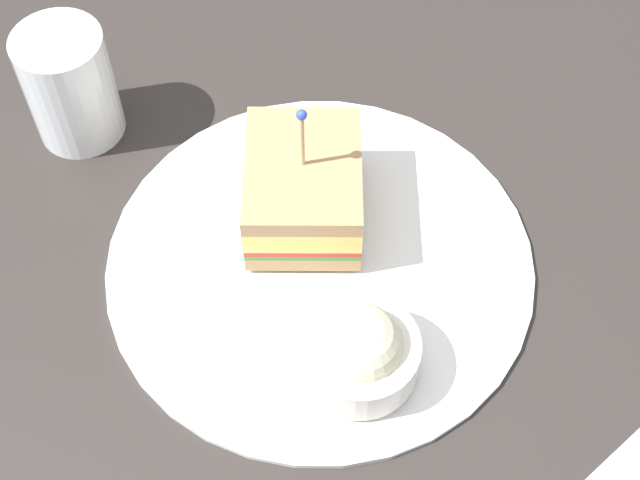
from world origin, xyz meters
The scene contains 5 objects.
ground_plane centered at (0.00, 0.00, -1.00)cm, with size 109.67×109.67×2.00cm, color #2D2826.
plate centered at (0.00, 0.00, 0.45)cm, with size 29.50×29.50×0.89cm, color white.
sandwich_half_center centered at (0.06, 3.98, 3.61)cm, with size 10.39×11.84×10.53cm.
coleslaw_bowl centered at (0.45, -8.66, 2.97)cm, with size 7.47×7.47×5.38cm.
drink_glass centered at (-13.93, 17.18, 3.95)cm, with size 6.55×6.55×9.07cm.
Camera 1 is at (-9.62, -32.17, 53.03)cm, focal length 50.75 mm.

